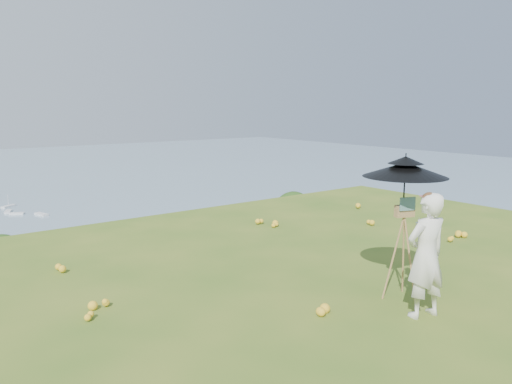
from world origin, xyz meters
TOP-DOWN VIEW (x-y plane):
  - ground at (0.00, 0.00)m, footprint 14.00×14.00m
  - slope_trees at (0.00, 35.00)m, footprint 110.00×50.00m
  - wildflowers at (0.00, 0.25)m, footprint 10.00×10.50m
  - painter at (-0.34, -0.44)m, footprint 0.64×0.48m
  - field_easel at (-0.07, 0.11)m, footprint 0.69×0.69m
  - sun_umbrella at (-0.06, 0.13)m, footprint 1.34×1.34m
  - painter_cap at (-0.34, -0.44)m, footprint 0.24×0.26m

SIDE VIEW (x-z plane):
  - slope_trees at x=0.00m, z-range -18.00..-12.00m
  - ground at x=0.00m, z-range 0.00..0.00m
  - wildflowers at x=0.00m, z-range 0.00..0.12m
  - field_easel at x=-0.07m, z-range 0.00..1.43m
  - painter at x=-0.34m, z-range 0.00..1.59m
  - painter_cap at x=-0.34m, z-range 1.49..1.59m
  - sun_umbrella at x=-0.06m, z-range 1.17..2.00m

